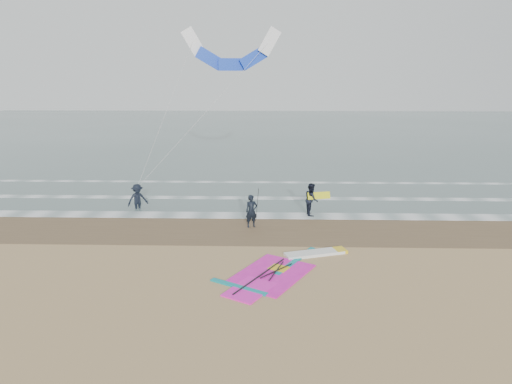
{
  "coord_description": "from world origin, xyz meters",
  "views": [
    {
      "loc": [
        0.42,
        -16.12,
        7.57
      ],
      "look_at": [
        -0.15,
        5.0,
        2.2
      ],
      "focal_mm": 32.0,
      "sensor_mm": 36.0,
      "label": 1
    }
  ],
  "objects_px": {
    "windsurf_rig": "(285,268)",
    "surf_kite": "(231,53)",
    "person_wading": "(137,194)",
    "person_standing": "(251,211)",
    "person_walking": "(311,199)"
  },
  "relations": [
    {
      "from": "person_standing",
      "to": "person_walking",
      "type": "relative_size",
      "value": 0.93
    },
    {
      "from": "person_walking",
      "to": "surf_kite",
      "type": "height_order",
      "value": "surf_kite"
    },
    {
      "from": "windsurf_rig",
      "to": "surf_kite",
      "type": "xyz_separation_m",
      "value": [
        -3.11,
        12.97,
        8.95
      ]
    },
    {
      "from": "windsurf_rig",
      "to": "person_wading",
      "type": "distance_m",
      "value": 11.88
    },
    {
      "from": "person_standing",
      "to": "person_walking",
      "type": "bearing_deg",
      "value": 15.76
    },
    {
      "from": "windsurf_rig",
      "to": "surf_kite",
      "type": "distance_m",
      "value": 16.06
    },
    {
      "from": "person_wading",
      "to": "surf_kite",
      "type": "distance_m",
      "value": 10.63
    },
    {
      "from": "windsurf_rig",
      "to": "person_wading",
      "type": "xyz_separation_m",
      "value": [
        -8.33,
        8.41,
        0.89
      ]
    },
    {
      "from": "windsurf_rig",
      "to": "person_standing",
      "type": "height_order",
      "value": "person_standing"
    },
    {
      "from": "windsurf_rig",
      "to": "person_wading",
      "type": "height_order",
      "value": "person_wading"
    },
    {
      "from": "person_walking",
      "to": "person_wading",
      "type": "xyz_separation_m",
      "value": [
        -10.06,
        0.93,
        0.01
      ]
    },
    {
      "from": "person_wading",
      "to": "person_standing",
      "type": "bearing_deg",
      "value": -56.55
    },
    {
      "from": "person_wading",
      "to": "surf_kite",
      "type": "bearing_deg",
      "value": 9.4
    },
    {
      "from": "windsurf_rig",
      "to": "person_standing",
      "type": "distance_m",
      "value": 5.56
    },
    {
      "from": "person_wading",
      "to": "surf_kite",
      "type": "xyz_separation_m",
      "value": [
        5.22,
        4.56,
        8.06
      ]
    }
  ]
}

